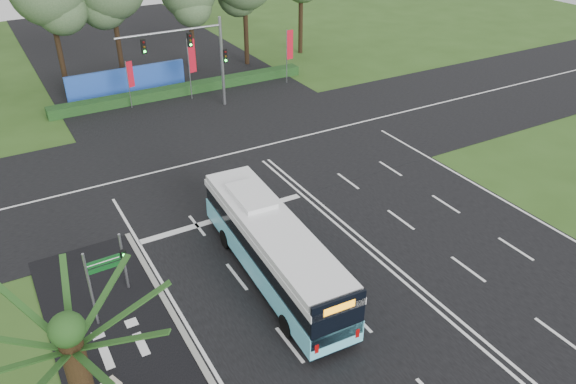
% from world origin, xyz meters
% --- Properties ---
extents(ground, '(120.00, 120.00, 0.00)m').
position_xyz_m(ground, '(0.00, 0.00, 0.00)').
color(ground, '#2E4E1A').
rests_on(ground, ground).
extents(road_main, '(20.00, 120.00, 0.04)m').
position_xyz_m(road_main, '(0.00, 0.00, 0.02)').
color(road_main, black).
rests_on(road_main, ground).
extents(road_cross, '(120.00, 14.00, 0.05)m').
position_xyz_m(road_cross, '(0.00, 12.00, 0.03)').
color(road_cross, black).
rests_on(road_cross, ground).
extents(bike_path, '(5.00, 18.00, 0.06)m').
position_xyz_m(bike_path, '(-12.50, -3.00, 0.03)').
color(bike_path, black).
rests_on(bike_path, ground).
extents(kerb_strip, '(0.25, 18.00, 0.12)m').
position_xyz_m(kerb_strip, '(-10.10, -3.00, 0.06)').
color(kerb_strip, gray).
rests_on(kerb_strip, ground).
extents(city_bus, '(3.02, 11.64, 3.31)m').
position_xyz_m(city_bus, '(-5.08, -0.85, 1.67)').
color(city_bus, '#6DE2FC').
rests_on(city_bus, ground).
extents(pedestrian_signal, '(0.27, 0.40, 3.01)m').
position_xyz_m(pedestrian_signal, '(-11.24, 1.72, 1.65)').
color(pedestrian_signal, gray).
rests_on(pedestrian_signal, ground).
extents(street_sign, '(1.44, 0.13, 3.69)m').
position_xyz_m(street_sign, '(-12.69, 0.10, 2.35)').
color(street_sign, gray).
rests_on(street_sign, ground).
extents(banner_flag_left, '(0.56, 0.18, 3.85)m').
position_xyz_m(banner_flag_left, '(-4.54, 23.55, 2.54)').
color(banner_flag_left, gray).
rests_on(banner_flag_left, ground).
extents(banner_flag_mid, '(0.72, 0.25, 5.02)m').
position_xyz_m(banner_flag_mid, '(0.39, 23.04, 3.25)').
color(banner_flag_mid, gray).
rests_on(banner_flag_mid, ground).
extents(banner_flag_right, '(0.70, 0.12, 4.74)m').
position_xyz_m(banner_flag_right, '(9.23, 22.60, 3.08)').
color(banner_flag_right, gray).
rests_on(banner_flag_right, ground).
extents(palm_tree, '(3.20, 3.20, 7.65)m').
position_xyz_m(palm_tree, '(-14.50, -8.00, 6.44)').
color(palm_tree, '#382614').
rests_on(palm_tree, ground).
extents(traffic_light_gantry, '(8.41, 0.28, 7.00)m').
position_xyz_m(traffic_light_gantry, '(0.21, 20.50, 4.66)').
color(traffic_light_gantry, gray).
rests_on(traffic_light_gantry, ground).
extents(hedge, '(22.00, 1.20, 0.80)m').
position_xyz_m(hedge, '(0.00, 24.50, 0.40)').
color(hedge, '#133415').
rests_on(hedge, ground).
extents(blue_hoarding, '(10.00, 0.30, 2.20)m').
position_xyz_m(blue_hoarding, '(-4.00, 27.00, 1.10)').
color(blue_hoarding, '#214BB3').
rests_on(blue_hoarding, ground).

